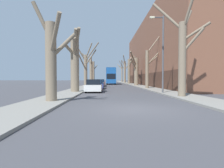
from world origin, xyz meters
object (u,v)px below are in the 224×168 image
street_tree_right_3 (129,70)px  street_tree_right_5 (122,72)px  street_tree_left_3 (91,72)px  double_decker_bus (111,75)px  parked_car_3 (100,83)px  parked_car_1 (97,85)px  street_tree_right_2 (136,69)px  lamp_post (162,50)px  parked_car_2 (99,83)px  street_tree_left_2 (86,67)px  street_tree_left_1 (75,62)px  street_tree_right_4 (125,71)px  street_tree_right_1 (148,67)px  parked_car_0 (94,86)px  street_tree_right_0 (183,52)px  street_tree_left_4 (93,71)px  street_tree_left_0 (51,59)px

street_tree_right_3 → street_tree_right_5: size_ratio=0.92×
street_tree_left_3 → double_decker_bus: bearing=69.9°
street_tree_right_3 → parked_car_3: 14.25m
double_decker_bus → parked_car_1: double_decker_bus is taller
street_tree_right_2 → lamp_post: (-0.62, -19.68, 0.83)m
parked_car_2 → street_tree_left_2: bearing=-110.8°
street_tree_left_1 → street_tree_right_4: 42.49m
street_tree_right_5 → lamp_post: street_tree_right_5 is taller
double_decker_bus → street_tree_right_3: bearing=19.4°
street_tree_right_1 → parked_car_0: 9.97m
street_tree_right_0 → street_tree_left_4: bearing=107.5°
street_tree_left_4 → parked_car_2: (2.05, -11.13, -2.68)m
street_tree_right_4 → street_tree_left_4: bearing=-119.5°
street_tree_right_3 → street_tree_left_0: bearing=-104.1°
street_tree_left_1 → street_tree_right_4: bearing=77.3°
street_tree_right_1 → street_tree_left_4: bearing=118.5°
street_tree_left_0 → street_tree_left_1: 7.73m
parked_car_2 → street_tree_left_3: bearing=119.6°
street_tree_left_0 → street_tree_left_4: (-0.12, 32.44, 0.61)m
street_tree_right_1 → street_tree_left_0: bearing=-122.6°
parked_car_0 → street_tree_left_3: bearing=96.8°
street_tree_right_4 → lamp_post: bearing=-90.7°
street_tree_right_0 → parked_car_2: bearing=111.5°
lamp_post → street_tree_right_1: bearing=85.6°
street_tree_right_3 → street_tree_left_1: bearing=-107.5°
parked_car_0 → street_tree_left_2: bearing=103.5°
street_tree_left_1 → parked_car_1: street_tree_left_1 is taller
street_tree_right_5 → parked_car_1: (-7.37, -45.87, -3.68)m
street_tree_right_1 → street_tree_right_5: bearing=90.2°
street_tree_left_3 → parked_car_3: size_ratio=1.52×
street_tree_right_5 → parked_car_2: 40.32m
street_tree_left_4 → street_tree_left_3: bearing=-88.7°
street_tree_left_4 → street_tree_right_5: size_ratio=0.78×
parked_car_1 → parked_car_3: bearing=90.0°
street_tree_left_1 → street_tree_left_3: (0.06, 16.91, -0.34)m
parked_car_2 → lamp_post: bearing=-65.7°
street_tree_left_1 → street_tree_left_3: size_ratio=0.97×
street_tree_left_3 → street_tree_right_4: 26.26m
street_tree_left_4 → double_decker_bus: (4.43, 3.84, -0.92)m
street_tree_right_5 → parked_car_1: 46.61m
street_tree_right_3 → parked_car_1: size_ratio=1.77×
street_tree_left_4 → street_tree_right_1: size_ratio=0.83×
street_tree_right_0 → double_decker_bus: bearing=98.4°
parked_car_3 → street_tree_right_5: bearing=77.8°
street_tree_right_0 → parked_car_3: street_tree_right_0 is taller
street_tree_right_5 → street_tree_right_0: bearing=-90.0°
street_tree_right_3 → parked_car_1: (-7.65, -23.22, -3.33)m
street_tree_left_3 → street_tree_right_5: 37.35m
street_tree_right_4 → parked_car_3: bearing=-108.1°
street_tree_right_4 → parked_car_1: bearing=-102.2°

